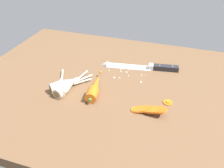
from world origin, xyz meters
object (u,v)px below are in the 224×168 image
(carrot_slice_stack, at_px, (149,110))
(carrot_slice_stray_near, at_px, (168,102))
(whole_carrot, at_px, (95,87))
(parsnip_mid_right, at_px, (61,85))
(parsnip_front, at_px, (66,83))
(parsnip_mid_left, at_px, (64,85))
(chefs_knife, at_px, (138,67))
(parsnip_back, at_px, (68,85))

(carrot_slice_stack, xyz_separation_m, carrot_slice_stray_near, (0.06, 0.08, -0.01))
(whole_carrot, distance_m, carrot_slice_stack, 0.23)
(parsnip_mid_right, bearing_deg, parsnip_front, 43.32)
(parsnip_mid_left, relative_size, carrot_slice_stray_near, 4.23)
(carrot_slice_stack, bearing_deg, whole_carrot, 165.37)
(parsnip_mid_left, relative_size, parsnip_mid_right, 0.79)
(whole_carrot, distance_m, carrot_slice_stray_near, 0.28)
(parsnip_front, relative_size, parsnip_mid_right, 0.91)
(chefs_knife, height_order, parsnip_mid_right, parsnip_mid_right)
(parsnip_back, xyz_separation_m, carrot_slice_stack, (0.33, -0.04, -0.01))
(chefs_knife, height_order, carrot_slice_stray_near, chefs_knife)
(parsnip_mid_right, relative_size, carrot_slice_stray_near, 5.34)
(parsnip_front, relative_size, parsnip_mid_left, 1.14)
(parsnip_mid_right, bearing_deg, parsnip_back, 8.36)
(carrot_slice_stack, height_order, carrot_slice_stray_near, carrot_slice_stack)
(carrot_slice_stray_near, bearing_deg, carrot_slice_stack, -126.09)
(carrot_slice_stray_near, bearing_deg, parsnip_front, -175.84)
(chefs_knife, height_order, parsnip_back, parsnip_back)
(whole_carrot, relative_size, parsnip_back, 0.94)
(chefs_knife, relative_size, parsnip_mid_right, 1.91)
(whole_carrot, distance_m, parsnip_mid_left, 0.12)
(parsnip_front, relative_size, parsnip_back, 0.77)
(parsnip_mid_right, relative_size, parsnip_back, 0.85)
(parsnip_mid_right, distance_m, carrot_slice_stray_near, 0.41)
(parsnip_front, bearing_deg, chefs_knife, 46.04)
(carrot_slice_stray_near, bearing_deg, chefs_knife, 127.17)
(parsnip_front, relative_size, carrot_slice_stack, 1.35)
(parsnip_front, bearing_deg, whole_carrot, 4.54)
(parsnip_mid_left, bearing_deg, chefs_knife, 47.27)
(chefs_knife, xyz_separation_m, carrot_slice_stack, (0.11, -0.29, 0.01))
(chefs_knife, relative_size, carrot_slice_stack, 2.84)
(parsnip_front, xyz_separation_m, carrot_slice_stack, (0.34, -0.05, -0.01))
(whole_carrot, distance_m, parsnip_mid_right, 0.13)
(chefs_knife, relative_size, carrot_slice_stray_near, 10.18)
(parsnip_mid_right, height_order, parsnip_back, same)
(parsnip_front, height_order, carrot_slice_stray_near, parsnip_front)
(chefs_knife, distance_m, parsnip_back, 0.34)
(parsnip_front, distance_m, parsnip_mid_right, 0.02)
(parsnip_mid_right, relative_size, carrot_slice_stack, 1.49)
(parsnip_mid_left, bearing_deg, parsnip_mid_right, -170.67)
(parsnip_front, height_order, parsnip_mid_right, same)
(parsnip_back, bearing_deg, chefs_knife, 48.76)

